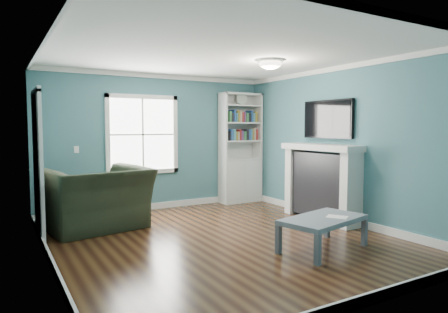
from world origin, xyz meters
TOP-DOWN VIEW (x-y plane):
  - floor at (0.00, 0.00)m, footprint 5.00×5.00m
  - room_walls at (0.00, 0.00)m, footprint 5.00×5.00m
  - trim at (0.00, 0.00)m, footprint 4.50×5.00m
  - window at (-0.30, 2.49)m, footprint 1.40×0.06m
  - bookshelf at (1.77, 2.30)m, footprint 0.90×0.35m
  - fireplace at (2.08, 0.20)m, footprint 0.44×1.58m
  - tv at (2.20, 0.20)m, footprint 0.06×1.10m
  - door at (-2.22, 1.40)m, footprint 0.12×0.98m
  - ceiling_fixture at (0.90, 0.10)m, footprint 0.38×0.38m
  - light_switch at (-1.50, 2.48)m, footprint 0.08×0.01m
  - recliner at (-1.39, 1.51)m, footprint 1.62×1.20m
  - coffee_table at (0.90, -1.06)m, footprint 1.28×0.89m
  - paper_sheet at (1.07, -1.14)m, footprint 0.31×0.33m

SIDE VIEW (x-z plane):
  - floor at x=0.00m, z-range 0.00..0.00m
  - coffee_table at x=0.90m, z-range 0.16..0.58m
  - paper_sheet at x=1.07m, z-range 0.43..0.43m
  - fireplace at x=2.08m, z-range -0.01..1.29m
  - recliner at x=-1.39m, z-range 0.00..1.29m
  - bookshelf at x=1.77m, z-range -0.23..2.08m
  - door at x=-2.22m, z-range -0.01..2.16m
  - light_switch at x=-1.50m, z-range 1.14..1.26m
  - trim at x=0.00m, z-range -0.06..2.54m
  - window at x=-0.30m, z-range 0.70..2.20m
  - room_walls at x=0.00m, z-range -0.92..4.08m
  - tv at x=2.20m, z-range 1.40..2.05m
  - ceiling_fixture at x=0.90m, z-range 2.47..2.63m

